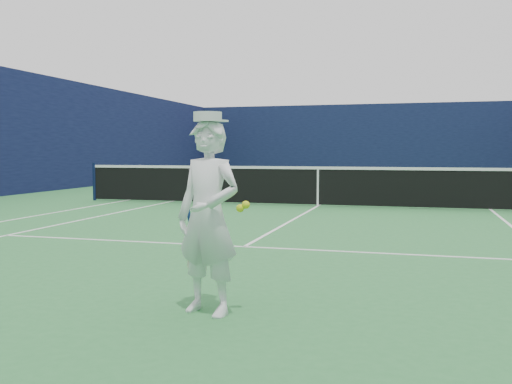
# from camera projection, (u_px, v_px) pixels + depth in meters

# --- Properties ---
(ground) EXTENTS (80.00, 80.00, 0.00)m
(ground) POSITION_uv_depth(u_px,v_px,m) (318.00, 206.00, 14.45)
(ground) COLOR #2C7338
(ground) RESTS_ON ground
(court_markings) EXTENTS (11.03, 23.83, 0.01)m
(court_markings) POSITION_uv_depth(u_px,v_px,m) (318.00, 206.00, 14.45)
(court_markings) COLOR white
(court_markings) RESTS_ON ground
(windscreen_fence) EXTENTS (20.12, 36.12, 4.00)m
(windscreen_fence) POSITION_uv_depth(u_px,v_px,m) (318.00, 127.00, 14.30)
(windscreen_fence) COLOR #0E1534
(windscreen_fence) RESTS_ON ground
(tennis_net) EXTENTS (12.88, 0.09, 1.07)m
(tennis_net) POSITION_uv_depth(u_px,v_px,m) (318.00, 184.00, 14.41)
(tennis_net) COLOR #141E4C
(tennis_net) RESTS_ON ground
(tennis_player) EXTENTS (0.73, 0.63, 1.73)m
(tennis_player) POSITION_uv_depth(u_px,v_px,m) (208.00, 216.00, 4.86)
(tennis_player) COLOR white
(tennis_player) RESTS_ON ground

